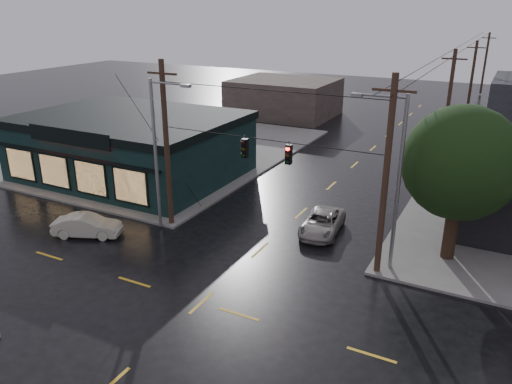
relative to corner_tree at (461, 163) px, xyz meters
The scene contains 15 objects.
ground_plane 14.63m from the corner_tree, 134.35° to the right, with size 160.00×160.00×0.00m, color black.
sidewalk_nw 31.70m from the corner_tree, 160.76° to the left, with size 28.00×28.00×0.15m, color slate.
pizza_shop 24.87m from the corner_tree, behind, with size 16.30×12.34×4.90m.
corner_tree is the anchor object (origin of this frame).
utility_pole_nw 17.20m from the corner_tree, 168.66° to the right, with size 2.00×0.32×10.15m, color black, non-canonical shape.
utility_pole_ne 7.01m from the corner_tree, 133.00° to the right, with size 2.00×0.32×10.15m, color black, non-canonical shape.
utility_pole_far_a 19.32m from the corner_tree, 99.29° to the left, with size 2.00×0.32×9.65m, color black, non-canonical shape.
utility_pole_far_b 38.79m from the corner_tree, 94.47° to the left, with size 2.00×0.32×9.15m, color black, non-canonical shape.
utility_pole_far_c 58.62m from the corner_tree, 92.94° to the left, with size 2.00×0.32×9.15m, color black, non-canonical shape.
span_signal_assembly 9.93m from the corner_tree, 161.15° to the right, with size 13.00×0.48×1.23m.
streetlight_nw 17.62m from the corner_tree, 166.51° to the right, with size 5.40×0.30×9.15m, color gray, non-canonical shape.
streetlight_ne 6.51m from the corner_tree, 134.81° to the right, with size 5.40×0.30×9.15m, color gray, non-canonical shape.
bg_building_west 38.47m from the corner_tree, 127.79° to the left, with size 12.00×10.00×4.40m, color #392D29.
sedan_cream 21.18m from the corner_tree, 160.73° to the right, with size 1.39×4.00×1.32m, color #B5B59F.
suv_silver 8.69m from the corner_tree, behind, with size 2.09×4.53×1.26m, color gray.
Camera 1 is at (11.40, -16.45, 12.98)m, focal length 35.00 mm.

